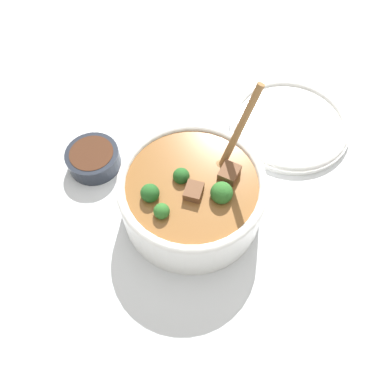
% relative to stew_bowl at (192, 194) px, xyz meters
% --- Properties ---
extents(ground_plane, '(4.00, 4.00, 0.00)m').
position_rel_stew_bowl_xyz_m(ground_plane, '(-0.00, -0.00, -0.06)').
color(ground_plane, silver).
extents(stew_bowl, '(0.25, 0.25, 0.24)m').
position_rel_stew_bowl_xyz_m(stew_bowl, '(0.00, 0.00, 0.00)').
color(stew_bowl, white).
rests_on(stew_bowl, ground_plane).
extents(condiment_bowl, '(0.10, 0.10, 0.04)m').
position_rel_stew_bowl_xyz_m(condiment_bowl, '(-0.22, 0.00, -0.04)').
color(condiment_bowl, '#232833').
rests_on(condiment_bowl, ground_plane).
extents(empty_plate, '(0.25, 0.25, 0.02)m').
position_rel_stew_bowl_xyz_m(empty_plate, '(0.09, 0.28, -0.05)').
color(empty_plate, white).
rests_on(empty_plate, ground_plane).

